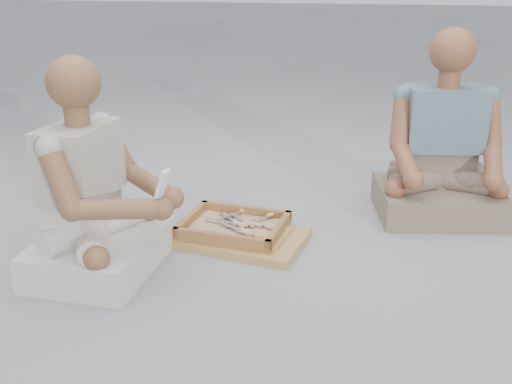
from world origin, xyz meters
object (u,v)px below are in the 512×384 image
(tool_tray, at_px, (234,227))
(craftsman, at_px, (94,202))
(carved_panel, at_px, (241,238))
(companion, at_px, (442,156))

(tool_tray, relative_size, craftsman, 0.53)
(carved_panel, xyz_separation_m, craftsman, (-0.48, -0.43, 0.28))
(tool_tray, height_order, companion, companion)
(carved_panel, xyz_separation_m, tool_tray, (-0.04, 0.02, 0.04))
(companion, bearing_deg, carved_panel, 20.54)
(tool_tray, xyz_separation_m, craftsman, (-0.43, -0.46, 0.24))
(craftsman, relative_size, companion, 0.94)
(carved_panel, distance_m, craftsman, 0.71)
(tool_tray, distance_m, craftsman, 0.68)
(carved_panel, distance_m, companion, 1.11)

